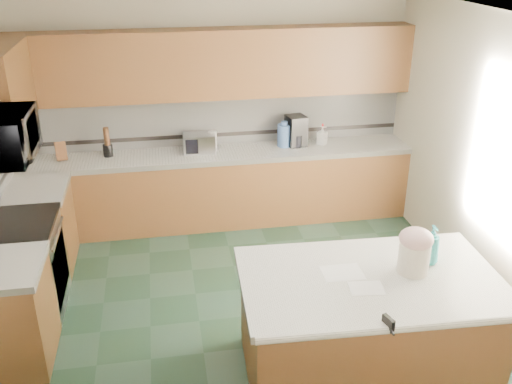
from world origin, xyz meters
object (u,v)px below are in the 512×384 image
object	(u,v)px
island_base	(366,329)
island_top	(370,281)
coffee_maker	(296,131)
toaster_oven	(199,143)
soap_bottle_island	(432,245)
treat_jar	(414,257)
knife_block	(61,151)

from	to	relation	value
island_base	island_top	bearing A→B (deg)	-87.38
island_top	coffee_maker	distance (m)	3.00
island_base	island_top	xyz separation A→B (m)	(0.00, -0.00, 0.46)
island_top	toaster_oven	xyz separation A→B (m)	(-1.05, 2.95, 0.14)
soap_bottle_island	coffee_maker	distance (m)	2.89
island_base	treat_jar	distance (m)	0.70
treat_jar	knife_block	distance (m)	4.17
island_base	coffee_maker	size ratio (longest dim) A/B	5.09
island_top	toaster_oven	size ratio (longest dim) A/B	5.27
island_top	knife_block	distance (m)	3.96
island_top	treat_jar	size ratio (longest dim) A/B	7.93
toaster_oven	coffee_maker	size ratio (longest dim) A/B	1.02
treat_jar	coffee_maker	bearing A→B (deg)	83.49
treat_jar	coffee_maker	size ratio (longest dim) A/B	0.68
island_base	knife_block	world-z (taller)	knife_block
toaster_oven	treat_jar	bearing A→B (deg)	-61.59
knife_block	coffee_maker	distance (m)	2.76
knife_block	coffee_maker	xyz separation A→B (m)	(2.76, 0.03, 0.08)
treat_jar	knife_block	xyz separation A→B (m)	(-2.97, 2.93, -0.02)
treat_jar	island_base	bearing A→B (deg)	173.52
island_base	island_top	world-z (taller)	island_top
soap_bottle_island	knife_block	xyz separation A→B (m)	(-3.16, 2.83, -0.05)
island_base	island_top	distance (m)	0.46
island_base	treat_jar	xyz separation A→B (m)	(0.34, 0.02, 0.61)
soap_bottle_island	coffee_maker	world-z (taller)	coffee_maker
knife_block	toaster_oven	world-z (taller)	knife_block
island_top	soap_bottle_island	size ratio (longest dim) A/B	6.14
knife_block	soap_bottle_island	bearing A→B (deg)	-56.08
toaster_oven	soap_bottle_island	bearing A→B (deg)	-57.85
island_base	soap_bottle_island	xyz separation A→B (m)	(0.53, 0.12, 0.65)
island_top	soap_bottle_island	xyz separation A→B (m)	(0.53, 0.12, 0.19)
treat_jar	coffee_maker	world-z (taller)	coffee_maker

